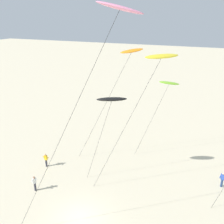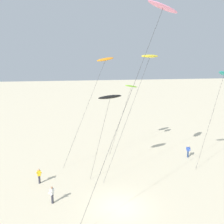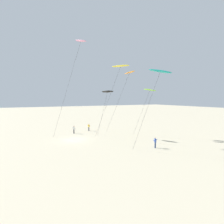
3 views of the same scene
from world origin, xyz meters
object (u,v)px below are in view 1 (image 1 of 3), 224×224
Objects in this scene: kite_lime at (169,84)px; kite_black at (112,99)px; kite_orange at (131,52)px; kite_flyer_middle at (222,179)px; kite_flyer_furthest at (46,160)px; kite_flyer_nearest at (35,183)px; kite_pink at (118,11)px; kite_yellow at (161,57)px.

kite_black is at bearing -120.43° from kite_lime.
kite_lime is at bearing 28.32° from kite_orange.
kite_flyer_furthest is (-18.92, -3.88, 0.00)m from kite_flyer_middle.
kite_black reaches higher than kite_flyer_furthest.
kite_flyer_nearest is at bearing -140.80° from kite_black.
kite_pink is (2.92, -11.37, 4.00)m from kite_orange.
kite_orange reaches higher than kite_flyer_furthest.
kite_orange is at bearing -151.68° from kite_lime.
kite_pink is 7.78m from kite_yellow.
kite_flyer_middle is at bearing 49.21° from kite_pink.
kite_flyer_nearest is (-6.23, -5.08, -8.05)m from kite_black.
kite_pink is 20.09m from kite_flyer_middle.
kite_lime is at bearing 92.62° from kite_yellow.
kite_black is at bearing 115.99° from kite_pink.
kite_pink is 10.50× the size of kite_flyer_nearest.
kite_orange is 12.41m from kite_pink.
kite_lime is 18.03m from kite_flyer_nearest.
kite_black is at bearing 39.20° from kite_flyer_nearest.
kite_flyer_middle is at bearing 24.52° from kite_flyer_nearest.
kite_flyer_furthest is (-10.95, 5.36, -15.96)m from kite_pink.
kite_lime is at bearing 34.20° from kite_flyer_furthest.
kite_pink reaches higher than kite_flyer_furthest.
kite_pink is 1.90× the size of kite_black.
kite_flyer_nearest is 1.00× the size of kite_flyer_middle.
kite_lime is 15.55m from kite_pink.
kite_pink reaches higher than kite_flyer_nearest.
kite_orange is 5.79m from kite_lime.
kite_lime is 5.78× the size of kite_flyer_furthest.
kite_flyer_furthest is at bearing 153.93° from kite_pink.
kite_yellow reaches higher than kite_flyer_furthest.
kite_orange is at bearing 57.33° from kite_flyer_nearest.
kite_black is 5.54× the size of kite_flyer_middle.
kite_flyer_nearest is (-6.44, -10.04, -11.96)m from kite_orange.
kite_flyer_nearest is 1.00× the size of kite_flyer_furthest.
kite_pink reaches higher than kite_flyer_middle.
kite_lime is at bearing 49.50° from kite_flyer_nearest.
kite_orange is 0.99× the size of kite_yellow.
kite_black is 5.54× the size of kite_flyer_furthest.
kite_yellow is at bearing 78.75° from kite_pink.
kite_lime reaches higher than kite_black.
kite_flyer_nearest is at bearing -68.36° from kite_flyer_furthest.
kite_pink is at bearing -75.60° from kite_orange.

